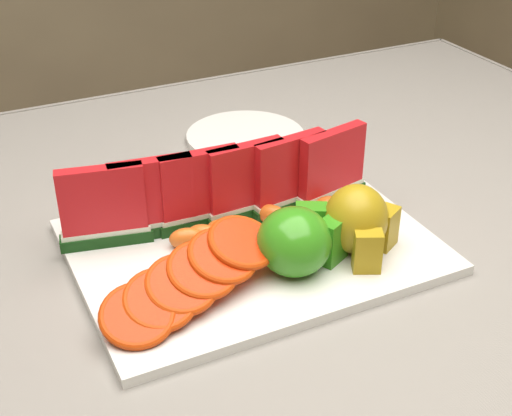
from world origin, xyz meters
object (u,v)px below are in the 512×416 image
apple_cluster (299,240)px  pear_cluster (359,221)px  platter (252,246)px  side_plate (245,137)px

apple_cluster → pear_cluster: (0.07, -0.00, 0.01)m
platter → pear_cluster: size_ratio=4.23×
apple_cluster → platter: bearing=112.6°
pear_cluster → apple_cluster: bearing=177.8°
pear_cluster → side_plate: 0.34m
platter → side_plate: size_ratio=1.95×
platter → apple_cluster: (0.03, -0.06, 0.04)m
side_plate → apple_cluster: bearing=-105.7°
apple_cluster → pear_cluster: 0.07m
platter → side_plate: bearing=66.1°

